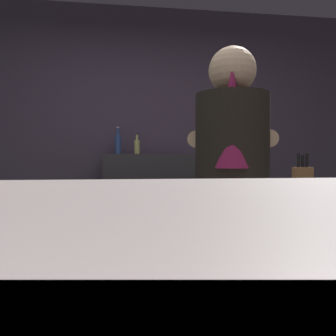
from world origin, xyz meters
The scene contains 9 objects.
wall_back centered at (0.00, 2.20, 1.35)m, with size 5.20×0.10×2.70m, color #534356.
prep_counter centered at (0.35, 0.58, 0.44)m, with size 2.10×0.60×0.88m, color #4F3937.
back_shelf centered at (0.08, 1.92, 0.59)m, with size 0.88×0.36×1.19m, color #373537.
bartender centered at (0.31, 0.13, 0.95)m, with size 0.50×0.55×1.65m.
knife_block centered at (0.91, 0.57, 0.99)m, with size 0.10×0.08×0.29m.
mixing_bowl centered at (0.04, 0.55, 0.91)m, with size 0.16×0.16×0.05m, color #496A94.
chefs_knife centered at (0.59, 0.53, 0.89)m, with size 0.24×0.03×0.01m, color silver.
bottle_hot_sauce centered at (-0.22, 1.97, 1.29)m, with size 0.06×0.06×0.26m.
bottle_vinegar centered at (-0.04, 1.94, 1.26)m, with size 0.05×0.05×0.20m.
Camera 1 is at (-0.21, -1.43, 1.12)m, focal length 37.19 mm.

